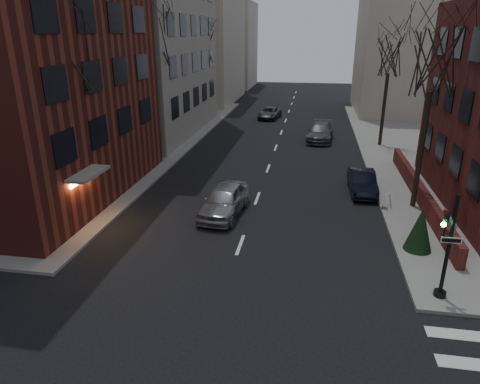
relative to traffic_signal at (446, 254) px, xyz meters
name	(u,v)px	position (x,y,z in m)	size (l,w,h in m)	color
low_wall_right	(419,192)	(1.36, 10.01, -1.26)	(0.35, 16.00, 1.00)	#591F19
building_distant_la	(186,34)	(-22.94, 46.01, 7.09)	(14.00, 16.00, 18.00)	#B7AB9B
building_distant_ra	(422,43)	(7.06, 41.01, 6.09)	(14.00, 14.00, 16.00)	#B7AB9B
building_distant_lb	(225,45)	(-20.94, 63.01, 5.09)	(10.00, 12.00, 14.00)	#B7AB9B
traffic_signal	(446,254)	(0.00, 0.00, 0.00)	(0.76, 0.44, 4.00)	black
tree_left_a	(64,51)	(-16.74, 5.01, 6.56)	(4.18, 4.18, 10.26)	#2D231C
tree_left_b	(154,37)	(-16.74, 17.01, 7.00)	(4.40, 4.40, 10.80)	#2D231C
tree_left_c	(202,44)	(-16.74, 31.01, 6.12)	(3.96, 3.96, 9.72)	#2D231C
tree_right_a	(435,59)	(0.86, 9.01, 6.12)	(3.96, 3.96, 9.72)	#2D231C
tree_right_b	(390,54)	(0.86, 23.01, 5.68)	(3.74, 3.74, 9.18)	#2D231C
streetlamp_near	(146,111)	(-16.14, 13.01, 2.33)	(0.36, 0.36, 6.28)	black
streetlamp_far	(213,80)	(-16.14, 33.01, 2.33)	(0.36, 0.36, 6.28)	black
parked_sedan	(362,182)	(-1.74, 11.07, -1.23)	(1.45, 4.14, 1.37)	black
car_lane_silver	(224,200)	(-9.38, 6.39, -1.10)	(1.91, 4.74, 1.62)	gray
car_lane_gray	(320,132)	(-4.22, 24.28, -1.14)	(2.15, 5.28, 1.53)	#46464C
car_lane_far	(270,113)	(-9.85, 33.93, -1.29)	(2.06, 4.47, 1.24)	#3E3E43
sandwich_board	(387,201)	(-0.64, 8.45, -1.36)	(0.36, 0.50, 0.80)	white
evergreen_shrub	(420,229)	(0.00, 3.63, -0.75)	(1.21, 1.21, 2.02)	black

